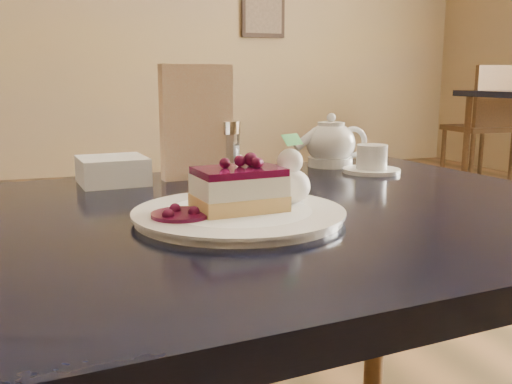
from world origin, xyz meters
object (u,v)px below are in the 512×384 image
object	(u,v)px
main_table	(226,263)
dessert_plate	(239,215)
tea_set	(338,148)
cheesecake_slice	(239,189)

from	to	relation	value
main_table	dessert_plate	distance (m)	0.09
main_table	tea_set	xyz separation A→B (m)	(0.34, 0.32, 0.12)
main_table	tea_set	size ratio (longest dim) A/B	5.70
dessert_plate	cheesecake_slice	distance (m)	0.03
dessert_plate	tea_set	world-z (taller)	tea_set
main_table	cheesecake_slice	size ratio (longest dim) A/B	9.96
dessert_plate	main_table	bearing A→B (deg)	95.58
main_table	dessert_plate	xyz separation A→B (m)	(0.00, -0.05, 0.08)
dessert_plate	cheesecake_slice	xyz separation A→B (m)	(-0.00, -0.00, 0.03)
dessert_plate	tea_set	distance (m)	0.50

